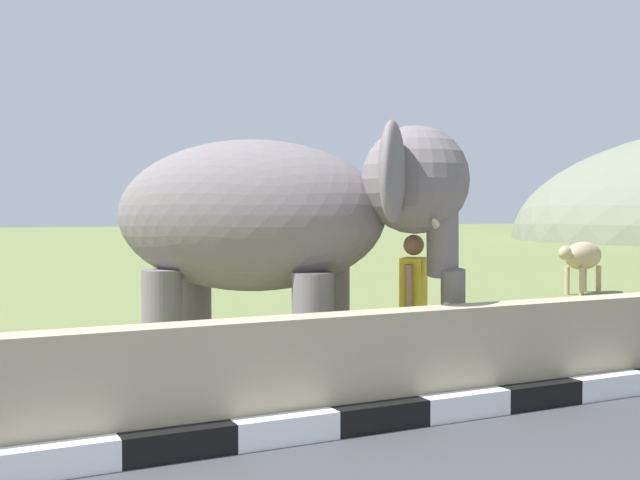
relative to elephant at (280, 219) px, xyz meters
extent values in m
cube|color=white|center=(-2.70, -2.19, -1.71)|extent=(0.90, 0.20, 0.24)
cube|color=black|center=(-1.80, -2.19, -1.71)|extent=(0.90, 0.20, 0.24)
cube|color=white|center=(-0.90, -2.19, -1.71)|extent=(0.90, 0.20, 0.24)
cube|color=black|center=(0.00, -2.19, -1.71)|extent=(0.90, 0.20, 0.24)
cube|color=white|center=(0.90, -2.19, -1.71)|extent=(0.90, 0.20, 0.24)
cube|color=black|center=(1.80, -2.19, -1.71)|extent=(0.90, 0.20, 0.24)
cube|color=white|center=(2.70, -2.19, -1.71)|extent=(0.90, 0.20, 0.24)
cube|color=tan|center=(0.10, -1.89, -1.33)|extent=(28.00, 0.36, 1.00)
cylinder|color=slate|center=(0.66, 0.04, -1.19)|extent=(0.44, 0.44, 1.27)
cylinder|color=slate|center=(0.09, -0.65, -1.19)|extent=(0.44, 0.44, 1.27)
cylinder|color=slate|center=(-0.66, 1.12, -1.19)|extent=(0.44, 0.44, 1.27)
cylinder|color=slate|center=(-1.23, 0.42, -1.19)|extent=(0.44, 0.44, 1.27)
ellipsoid|color=slate|center=(-0.28, 0.23, 0.04)|extent=(3.41, 3.20, 1.70)
sphere|color=slate|center=(1.16, -0.95, 0.42)|extent=(1.16, 1.16, 1.16)
ellipsoid|color=#D84C8C|center=(1.39, -1.13, 0.57)|extent=(0.68, 0.72, 0.44)
ellipsoid|color=slate|center=(1.54, -0.26, 0.47)|extent=(0.76, 0.85, 1.00)
ellipsoid|color=slate|center=(0.56, -1.46, 0.47)|extent=(0.76, 0.85, 1.00)
cylinder|color=slate|center=(1.39, -1.13, -0.13)|extent=(0.58, 0.60, 0.99)
cylinder|color=slate|center=(1.48, -1.21, -0.93)|extent=(0.43, 0.44, 0.83)
cone|color=beige|center=(1.52, -0.88, -0.03)|extent=(0.47, 0.53, 0.22)
cone|color=beige|center=(1.17, -1.31, -0.03)|extent=(0.47, 0.53, 0.22)
cylinder|color=navy|center=(1.37, -0.64, -1.42)|extent=(0.15, 0.15, 0.82)
cylinder|color=navy|center=(1.23, -0.78, -1.42)|extent=(0.15, 0.15, 0.82)
cube|color=yellow|center=(1.30, -0.71, -0.72)|extent=(0.45, 0.45, 0.58)
cylinder|color=#9E7251|center=(1.49, -0.53, -0.75)|extent=(0.15, 0.15, 0.52)
cylinder|color=#9E7251|center=(1.12, -0.90, -0.75)|extent=(0.15, 0.15, 0.52)
sphere|color=#9E7251|center=(1.30, -0.71, -0.29)|extent=(0.23, 0.23, 0.23)
cylinder|color=tan|center=(9.83, 5.31, -1.50)|extent=(0.12, 0.12, 0.65)
cylinder|color=tan|center=(9.71, 5.65, -1.50)|extent=(0.12, 0.12, 0.65)
cylinder|color=tan|center=(10.67, 5.62, -1.50)|extent=(0.12, 0.12, 0.65)
cylinder|color=tan|center=(10.55, 5.96, -1.50)|extent=(0.12, 0.12, 0.65)
ellipsoid|color=tan|center=(10.19, 5.63, -0.93)|extent=(1.61, 1.08, 0.66)
ellipsoid|color=tan|center=(9.32, 5.31, -0.83)|extent=(0.47, 0.38, 0.32)
camera|label=1|loc=(-3.45, -7.96, 0.06)|focal=43.80mm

